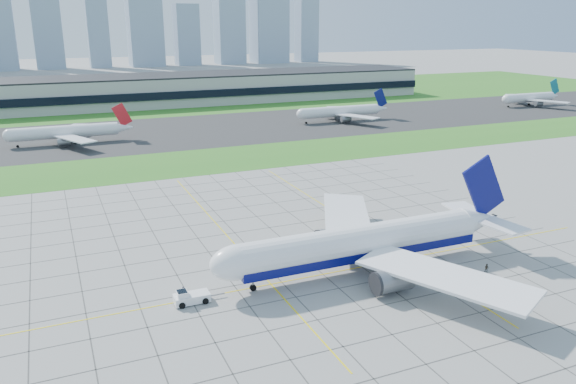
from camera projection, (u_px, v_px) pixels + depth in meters
name	position (u px, v px, depth m)	size (l,w,h in m)	color
ground	(318.00, 270.00, 101.80)	(1400.00, 1400.00, 0.00)	#9A9A95
grass_median	(194.00, 162.00, 180.87)	(700.00, 35.00, 0.04)	#2B6E1F
asphalt_taxiway	(161.00, 133.00, 229.19)	(700.00, 75.00, 0.04)	#383838
grass_far	(123.00, 100.00, 325.85)	(700.00, 145.00, 0.04)	#2B6E1F
apron_markings	(295.00, 248.00, 111.70)	(120.00, 130.00, 0.03)	#474744
terminal	(201.00, 88.00, 316.69)	(260.00, 43.00, 15.80)	#B7B7B2
city_skyline	(71.00, 5.00, 538.30)	(523.00, 32.40, 160.00)	#8A9FB5
airliner	(363.00, 243.00, 100.37)	(60.33, 61.19, 19.00)	white
pushback_tug	(190.00, 297.00, 89.52)	(8.30, 2.93, 2.31)	white
crew_near	(184.00, 292.00, 91.59)	(0.66, 0.43, 1.81)	black
crew_far	(487.00, 268.00, 100.63)	(0.78, 0.61, 1.61)	black
distant_jet_1	(67.00, 132.00, 207.12)	(43.06, 42.66, 14.08)	white
distant_jet_2	(341.00, 111.00, 254.85)	(44.08, 42.66, 14.08)	white
distant_jet_3	(530.00, 97.00, 302.08)	(37.23, 42.66, 14.08)	white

